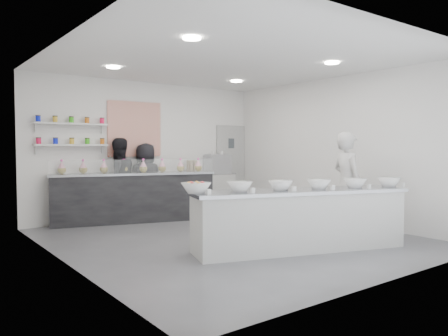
# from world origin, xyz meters

# --- Properties ---
(floor) EXTENTS (6.00, 6.00, 0.00)m
(floor) POSITION_xyz_m (0.00, 0.00, 0.00)
(floor) COLOR #515156
(floor) RESTS_ON ground
(ceiling) EXTENTS (6.00, 6.00, 0.00)m
(ceiling) POSITION_xyz_m (0.00, 0.00, 3.00)
(ceiling) COLOR white
(ceiling) RESTS_ON floor
(back_wall) EXTENTS (5.50, 0.00, 5.50)m
(back_wall) POSITION_xyz_m (0.00, 3.00, 1.50)
(back_wall) COLOR white
(back_wall) RESTS_ON floor
(left_wall) EXTENTS (0.00, 6.00, 6.00)m
(left_wall) POSITION_xyz_m (-2.75, 0.00, 1.50)
(left_wall) COLOR white
(left_wall) RESTS_ON floor
(right_wall) EXTENTS (0.00, 6.00, 6.00)m
(right_wall) POSITION_xyz_m (2.75, 0.00, 1.50)
(right_wall) COLOR white
(right_wall) RESTS_ON floor
(back_door) EXTENTS (0.88, 0.04, 2.10)m
(back_door) POSITION_xyz_m (2.30, 2.97, 1.05)
(back_door) COLOR #9FA09D
(back_door) RESTS_ON floor
(pattern_panel) EXTENTS (1.25, 0.03, 1.20)m
(pattern_panel) POSITION_xyz_m (-0.35, 2.98, 1.95)
(pattern_panel) COLOR #D84A2E
(pattern_panel) RESTS_ON back_wall
(jar_shelf_lower) EXTENTS (1.45, 0.22, 0.04)m
(jar_shelf_lower) POSITION_xyz_m (-1.75, 2.90, 1.60)
(jar_shelf_lower) COLOR silver
(jar_shelf_lower) RESTS_ON back_wall
(jar_shelf_upper) EXTENTS (1.45, 0.22, 0.04)m
(jar_shelf_upper) POSITION_xyz_m (-1.75, 2.90, 2.02)
(jar_shelf_upper) COLOR silver
(jar_shelf_upper) RESTS_ON back_wall
(preserve_jars) EXTENTS (1.45, 0.10, 0.56)m
(preserve_jars) POSITION_xyz_m (-1.75, 2.88, 1.88)
(preserve_jars) COLOR #F9164D
(preserve_jars) RESTS_ON jar_shelf_lower
(downlight_0) EXTENTS (0.24, 0.24, 0.02)m
(downlight_0) POSITION_xyz_m (-1.40, -1.00, 2.98)
(downlight_0) COLOR white
(downlight_0) RESTS_ON ceiling
(downlight_1) EXTENTS (0.24, 0.24, 0.02)m
(downlight_1) POSITION_xyz_m (1.40, -1.00, 2.98)
(downlight_1) COLOR white
(downlight_1) RESTS_ON ceiling
(downlight_2) EXTENTS (0.24, 0.24, 0.02)m
(downlight_2) POSITION_xyz_m (-1.40, 1.60, 2.98)
(downlight_2) COLOR white
(downlight_2) RESTS_ON ceiling
(downlight_3) EXTENTS (0.24, 0.24, 0.02)m
(downlight_3) POSITION_xyz_m (1.40, 1.60, 2.98)
(downlight_3) COLOR white
(downlight_3) RESTS_ON ceiling
(prep_counter) EXTENTS (3.43, 1.78, 0.92)m
(prep_counter) POSITION_xyz_m (0.35, -1.29, 0.46)
(prep_counter) COLOR silver
(prep_counter) RESTS_ON floor
(back_bar) EXTENTS (3.36, 1.52, 1.03)m
(back_bar) POSITION_xyz_m (-0.61, 2.50, 0.51)
(back_bar) COLOR black
(back_bar) RESTS_ON floor
(sneeze_guard) EXTENTS (3.15, 0.93, 0.28)m
(sneeze_guard) POSITION_xyz_m (-0.69, 2.22, 1.17)
(sneeze_guard) COLOR white
(sneeze_guard) RESTS_ON back_bar
(espresso_ledge) EXTENTS (1.24, 0.39, 0.92)m
(espresso_ledge) POSITION_xyz_m (1.55, 2.78, 0.46)
(espresso_ledge) COLOR silver
(espresso_ledge) RESTS_ON floor
(espresso_machine) EXTENTS (0.58, 0.40, 0.44)m
(espresso_machine) POSITION_xyz_m (1.74, 2.78, 1.14)
(espresso_machine) COLOR #93969E
(espresso_machine) RESTS_ON espresso_ledge
(cup_stacks) EXTENTS (0.24, 0.24, 0.33)m
(cup_stacks) POSITION_xyz_m (1.00, 2.78, 1.08)
(cup_stacks) COLOR #A38167
(cup_stacks) RESTS_ON espresso_ledge
(prep_bowls) EXTENTS (3.59, 1.58, 0.15)m
(prep_bowls) POSITION_xyz_m (0.35, -1.29, 0.99)
(prep_bowls) COLOR white
(prep_bowls) RESTS_ON prep_counter
(label_cards) EXTENTS (3.31, 0.04, 0.07)m
(label_cards) POSITION_xyz_m (0.51, -1.77, 0.95)
(label_cards) COLOR white
(label_cards) RESTS_ON prep_counter
(cookie_bags) EXTENTS (2.89, 0.99, 0.28)m
(cookie_bags) POSITION_xyz_m (-0.61, 2.50, 1.17)
(cookie_bags) COLOR #FF9DBD
(cookie_bags) RESTS_ON back_bar
(woman_prep) EXTENTS (0.59, 0.76, 1.83)m
(woman_prep) POSITION_xyz_m (1.85, -1.00, 0.91)
(woman_prep) COLOR beige
(woman_prep) RESTS_ON floor
(staff_left) EXTENTS (0.89, 0.71, 1.75)m
(staff_left) POSITION_xyz_m (-0.85, 2.75, 0.87)
(staff_left) COLOR black
(staff_left) RESTS_ON floor
(staff_right) EXTENTS (0.85, 0.60, 1.65)m
(staff_right) POSITION_xyz_m (-0.21, 2.75, 0.82)
(staff_right) COLOR black
(staff_right) RESTS_ON floor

